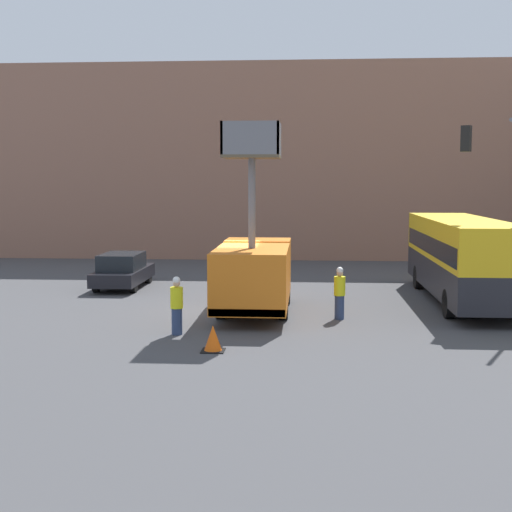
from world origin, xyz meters
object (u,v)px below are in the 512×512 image
traffic_cone_near_truck (213,339)px  road_worker_directing (340,293)px  city_bus (462,254)px  parked_car_curbside (123,270)px  utility_truck (254,270)px  road_worker_near_truck (177,306)px

traffic_cone_near_truck → road_worker_directing: bearing=52.9°
city_bus → parked_car_curbside: (-13.86, 2.63, -1.10)m
utility_truck → traffic_cone_near_truck: (-0.71, -5.56, -1.20)m
city_bus → road_worker_near_truck: size_ratio=6.12×
utility_truck → road_worker_near_truck: size_ratio=3.68×
road_worker_near_truck → road_worker_directing: 5.73m
road_worker_directing → traffic_cone_near_truck: size_ratio=2.45×
road_worker_near_truck → traffic_cone_near_truck: (1.37, -2.03, -0.54)m
road_worker_near_truck → city_bus: bearing=172.1°
road_worker_near_truck → traffic_cone_near_truck: road_worker_near_truck is taller
city_bus → traffic_cone_near_truck: (-8.44, -8.60, -1.52)m
road_worker_near_truck → parked_car_curbside: size_ratio=0.39×
traffic_cone_near_truck → parked_car_curbside: (-5.43, 11.23, 0.42)m
road_worker_near_truck → utility_truck: bearing=-162.2°
traffic_cone_near_truck → parked_car_curbside: 12.48m
utility_truck → road_worker_near_truck: bearing=-120.5°
parked_car_curbside → road_worker_near_truck: bearing=-66.2°
road_worker_near_truck → road_worker_directing: (5.01, 2.79, -0.00)m
utility_truck → parked_car_curbside: 8.39m
utility_truck → road_worker_near_truck: (-2.07, -3.52, -0.66)m
city_bus → road_worker_near_truck: city_bus is taller
city_bus → road_worker_near_truck: 11.84m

